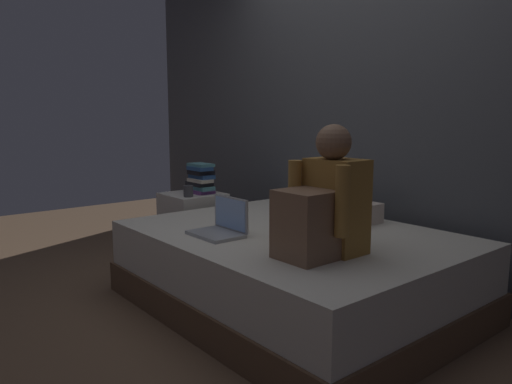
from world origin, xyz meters
TOP-DOWN VIEW (x-y plane):
  - ground_plane at (0.00, 0.00)m, footprint 8.00×8.00m
  - wall_back at (0.00, 1.20)m, footprint 5.60×0.10m
  - bed at (0.20, 0.30)m, footprint 2.00×1.50m
  - nightstand at (-1.10, 0.40)m, footprint 0.44×0.46m
  - person_sitting at (0.66, 0.08)m, footprint 0.39×0.44m
  - laptop at (-0.00, -0.08)m, footprint 0.32×0.23m
  - pillow at (0.13, 0.75)m, footprint 0.56×0.36m
  - book_stack at (-1.06, 0.46)m, footprint 0.25×0.16m
  - mug at (-0.97, 0.28)m, footprint 0.08×0.08m

SIDE VIEW (x-z plane):
  - ground_plane at x=0.00m, z-range 0.00..0.00m
  - bed at x=0.20m, z-range 0.00..0.47m
  - nightstand at x=-1.10m, z-range 0.00..0.54m
  - laptop at x=0.00m, z-range 0.42..0.64m
  - pillow at x=0.13m, z-range 0.48..0.61m
  - mug at x=-0.97m, z-range 0.54..0.63m
  - book_stack at x=-1.06m, z-range 0.54..0.79m
  - person_sitting at x=0.66m, z-range 0.40..1.06m
  - wall_back at x=0.00m, z-range 0.00..2.70m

